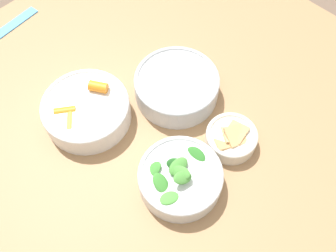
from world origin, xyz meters
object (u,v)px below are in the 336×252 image
(bowl_beans_hotdog, at_px, (176,87))
(bowl_carrots, at_px, (86,110))
(bowl_cookies, at_px, (231,138))
(bowl_greens, at_px, (180,178))

(bowl_beans_hotdog, bearing_deg, bowl_carrots, 152.29)
(bowl_cookies, bearing_deg, bowl_beans_hotdog, 85.85)
(bowl_beans_hotdog, distance_m, bowl_cookies, 0.18)
(bowl_beans_hotdog, height_order, bowl_cookies, bowl_beans_hotdog)
(bowl_greens, height_order, bowl_beans_hotdog, bowl_greens)
(bowl_carrots, height_order, bowl_beans_hotdog, bowl_carrots)
(bowl_carrots, height_order, bowl_greens, bowl_greens)
(bowl_greens, distance_m, bowl_cookies, 0.15)
(bowl_beans_hotdog, bearing_deg, bowl_cookies, -94.15)
(bowl_greens, xyz_separation_m, bowl_cookies, (0.15, -0.01, -0.01))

